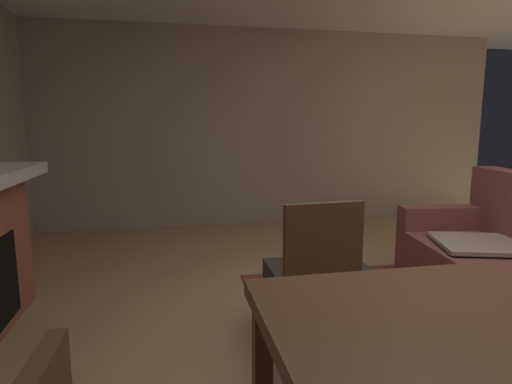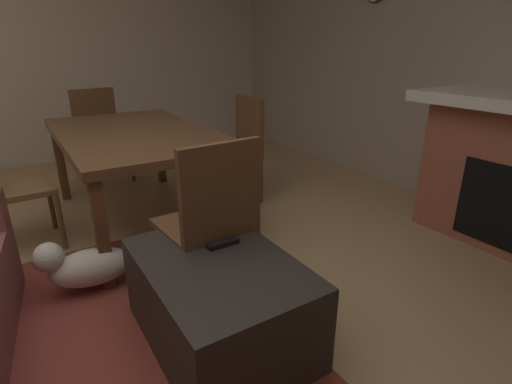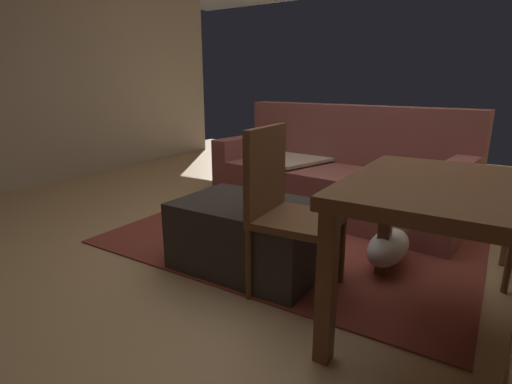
{
  "view_description": "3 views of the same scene",
  "coord_description": "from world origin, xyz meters",
  "px_view_note": "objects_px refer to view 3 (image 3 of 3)",
  "views": [
    {
      "loc": [
        1.94,
        -1.27,
        1.33
      ],
      "look_at": [
        -0.06,
        -0.87,
        1.0
      ],
      "focal_mm": 29.71,
      "sensor_mm": 36.0,
      "label": 1
    },
    {
      "loc": [
        -1.67,
        0.3,
        1.35
      ],
      "look_at": [
        0.19,
        -0.88,
        0.52
      ],
      "focal_mm": 27.45,
      "sensor_mm": 36.0,
      "label": 2
    },
    {
      "loc": [
        0.99,
        -2.34,
        1.15
      ],
      "look_at": [
        0.21,
        -1.1,
        0.75
      ],
      "focal_mm": 27.71,
      "sensor_mm": 36.0,
      "label": 3
    }
  ],
  "objects_px": {
    "tv_remote": "(259,208)",
    "dining_chair_west": "(283,202)",
    "couch": "(337,176)",
    "small_dog": "(390,243)",
    "ottoman_coffee_table": "(251,236)"
  },
  "relations": [
    {
      "from": "tv_remote",
      "to": "dining_chair_west",
      "type": "height_order",
      "value": "dining_chair_west"
    },
    {
      "from": "couch",
      "to": "small_dog",
      "type": "distance_m",
      "value": 1.21
    },
    {
      "from": "tv_remote",
      "to": "small_dog",
      "type": "xyz_separation_m",
      "value": [
        0.64,
        0.56,
        -0.27
      ]
    },
    {
      "from": "tv_remote",
      "to": "dining_chair_west",
      "type": "distance_m",
      "value": 0.19
    },
    {
      "from": "couch",
      "to": "small_dog",
      "type": "height_order",
      "value": "couch"
    },
    {
      "from": "ottoman_coffee_table",
      "to": "tv_remote",
      "type": "height_order",
      "value": "tv_remote"
    },
    {
      "from": "dining_chair_west",
      "to": "small_dog",
      "type": "relative_size",
      "value": 1.79
    },
    {
      "from": "ottoman_coffee_table",
      "to": "tv_remote",
      "type": "xyz_separation_m",
      "value": [
        0.12,
        -0.09,
        0.23
      ]
    },
    {
      "from": "ottoman_coffee_table",
      "to": "couch",
      "type": "bearing_deg",
      "value": 88.85
    },
    {
      "from": "couch",
      "to": "tv_remote",
      "type": "bearing_deg",
      "value": -86.67
    },
    {
      "from": "couch",
      "to": "dining_chair_west",
      "type": "bearing_deg",
      "value": -80.3
    },
    {
      "from": "dining_chair_west",
      "to": "couch",
      "type": "bearing_deg",
      "value": 99.7
    },
    {
      "from": "ottoman_coffee_table",
      "to": "dining_chair_west",
      "type": "bearing_deg",
      "value": -21.89
    },
    {
      "from": "couch",
      "to": "dining_chair_west",
      "type": "xyz_separation_m",
      "value": [
        0.26,
        -1.53,
        0.19
      ]
    },
    {
      "from": "tv_remote",
      "to": "dining_chair_west",
      "type": "xyz_separation_m",
      "value": [
        0.17,
        -0.03,
        0.07
      ]
    }
  ]
}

